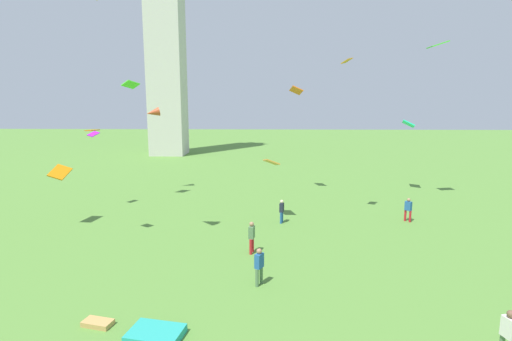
% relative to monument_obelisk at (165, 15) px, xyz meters
% --- Properties ---
extents(monument_obelisk, '(5.35, 5.35, 43.62)m').
position_rel_monument_obelisk_xyz_m(monument_obelisk, '(0.00, 0.00, 0.00)').
color(monument_obelisk, beige).
rests_on(monument_obelisk, ground_plane).
extents(person_0, '(0.35, 0.50, 1.65)m').
position_rel_monument_obelisk_xyz_m(person_0, '(17.16, -36.74, -20.88)').
color(person_0, '#235693').
rests_on(person_0, ground_plane).
extents(person_1, '(0.36, 0.55, 1.81)m').
position_rel_monument_obelisk_xyz_m(person_1, '(15.31, -42.41, -20.78)').
color(person_1, red).
rests_on(person_1, ground_plane).
extents(person_2, '(0.45, 0.53, 1.76)m').
position_rel_monument_obelisk_xyz_m(person_2, '(15.83, -46.31, -20.81)').
color(person_2, '#51754C').
rests_on(person_2, ground_plane).
extents(person_3, '(0.38, 0.54, 1.80)m').
position_rel_monument_obelisk_xyz_m(person_3, '(23.97, -51.50, -20.79)').
color(person_3, '#51754C').
rests_on(person_3, ground_plane).
extents(person_4, '(0.48, 0.50, 1.70)m').
position_rel_monument_obelisk_xyz_m(person_4, '(26.11, -36.13, -20.85)').
color(person_4, red).
rests_on(person_4, ground_plane).
extents(kite_flying_0, '(1.05, 1.47, 0.93)m').
position_rel_monument_obelisk_xyz_m(kite_flying_0, '(2.25, -37.88, -18.08)').
color(kite_flying_0, '#CC7209').
extents(kite_flying_1, '(1.43, 1.91, 0.86)m').
position_rel_monument_obelisk_xyz_m(kite_flying_1, '(29.12, -26.52, -15.40)').
color(kite_flying_1, '#19D5A5').
extents(kite_flying_2, '(1.22, 1.52, 0.84)m').
position_rel_monument_obelisk_xyz_m(kite_flying_2, '(18.66, -27.40, -12.40)').
color(kite_flying_2, '#DC5E15').
extents(kite_flying_3, '(0.84, 0.90, 0.42)m').
position_rel_monument_obelisk_xyz_m(kite_flying_3, '(2.73, -33.54, -15.86)').
color(kite_flying_3, '#A619D6').
extents(kite_flying_4, '(1.33, 1.43, 0.70)m').
position_rel_monument_obelisk_xyz_m(kite_flying_4, '(5.00, -31.14, -12.03)').
color(kite_flying_4, '#4DD332').
extents(kite_flying_5, '(0.94, 1.10, 0.47)m').
position_rel_monument_obelisk_xyz_m(kite_flying_5, '(21.52, -35.62, -10.68)').
color(kite_flying_5, '#C77712').
extents(kite_flying_7, '(0.95, 0.89, 0.10)m').
position_rel_monument_obelisk_xyz_m(kite_flying_7, '(5.83, -40.48, -15.09)').
color(kite_flying_7, '#BB5804').
extents(kite_flying_8, '(1.25, 1.55, 0.67)m').
position_rel_monument_obelisk_xyz_m(kite_flying_8, '(16.42, -35.84, -17.63)').
color(kite_flying_8, '#C48930').
extents(kite_flying_9, '(1.47, 1.11, 0.54)m').
position_rel_monument_obelisk_xyz_m(kite_flying_9, '(29.58, -30.60, -8.95)').
color(kite_flying_9, '#42D727').
extents(kite_flying_10, '(1.51, 1.27, 1.02)m').
position_rel_monument_obelisk_xyz_m(kite_flying_10, '(5.61, -27.40, -14.38)').
color(kite_flying_10, '#BA4926').
extents(kite_bundle_0, '(2.09, 1.64, 0.30)m').
position_rel_monument_obelisk_xyz_m(kite_bundle_0, '(12.23, -50.60, -21.66)').
color(kite_bundle_0, teal).
rests_on(kite_bundle_0, ground_plane).
extents(kite_bundle_1, '(1.21, 0.81, 0.20)m').
position_rel_monument_obelisk_xyz_m(kite_bundle_1, '(9.81, -49.86, -21.71)').
color(kite_bundle_1, tan).
rests_on(kite_bundle_1, ground_plane).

